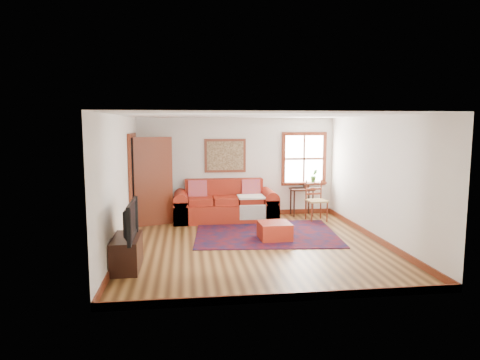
{
  "coord_description": "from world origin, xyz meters",
  "views": [
    {
      "loc": [
        -1.3,
        -8.02,
        2.33
      ],
      "look_at": [
        -0.19,
        0.6,
        1.2
      ],
      "focal_mm": 32.0,
      "sensor_mm": 36.0,
      "label": 1
    }
  ],
  "objects": [
    {
      "name": "persian_rug",
      "position": [
        0.39,
        0.79,
        0.01
      ],
      "size": [
        3.16,
        2.62,
        0.02
      ],
      "primitive_type": "cube",
      "rotation": [
        0.0,
        0.0,
        -0.09
      ],
      "color": "#500B10",
      "rests_on": "ground"
    },
    {
      "name": "red_ottoman",
      "position": [
        0.48,
        0.31,
        0.18
      ],
      "size": [
        0.64,
        0.64,
        0.35
      ],
      "primitive_type": "cube",
      "rotation": [
        0.0,
        0.0,
        0.04
      ],
      "color": "maroon",
      "rests_on": "ground"
    },
    {
      "name": "red_leather_sofa",
      "position": [
        -0.34,
        2.27,
        0.33
      ],
      "size": [
        2.51,
        1.04,
        0.98
      ],
      "color": "maroon",
      "rests_on": "ground"
    },
    {
      "name": "ladder_back_chair",
      "position": [
        1.84,
        1.95,
        0.53
      ],
      "size": [
        0.5,
        0.48,
        0.98
      ],
      "color": "tan",
      "rests_on": "ground"
    },
    {
      "name": "television",
      "position": [
        -2.25,
        -1.24,
        0.83
      ],
      "size": [
        0.14,
        1.05,
        0.61
      ],
      "primitive_type": "imported",
      "rotation": [
        0.0,
        0.0,
        1.57
      ],
      "color": "black",
      "rests_on": "media_cabinet"
    },
    {
      "name": "side_table",
      "position": [
        1.66,
        2.53,
        0.58
      ],
      "size": [
        0.59,
        0.44,
        0.7
      ],
      "color": "black",
      "rests_on": "ground"
    },
    {
      "name": "framed_artwork",
      "position": [
        -0.3,
        2.71,
        1.55
      ],
      "size": [
        1.05,
        0.07,
        0.85
      ],
      "color": "maroon",
      "rests_on": "ground"
    },
    {
      "name": "ground",
      "position": [
        0.0,
        0.0,
        0.0
      ],
      "size": [
        5.5,
        5.5,
        0.0
      ],
      "primitive_type": "plane",
      "color": "#492B13",
      "rests_on": "ground"
    },
    {
      "name": "room_envelope",
      "position": [
        0.0,
        0.02,
        1.65
      ],
      "size": [
        5.04,
        5.54,
        2.52
      ],
      "color": "silver",
      "rests_on": "ground"
    },
    {
      "name": "doorway",
      "position": [
        -2.21,
        1.78,
        1.07
      ],
      "size": [
        0.89,
        1.08,
        2.14
      ],
      "color": "black",
      "rests_on": "ground"
    },
    {
      "name": "media_cabinet",
      "position": [
        -2.27,
        -1.11,
        0.26
      ],
      "size": [
        0.43,
        0.95,
        0.53
      ],
      "primitive_type": "cube",
      "color": "black",
      "rests_on": "ground"
    },
    {
      "name": "window",
      "position": [
        1.78,
        2.7,
        1.31
      ],
      "size": [
        1.18,
        0.2,
        1.38
      ],
      "color": "white",
      "rests_on": "ground"
    },
    {
      "name": "candle_hurricane",
      "position": [
        -2.22,
        -0.68,
        0.61
      ],
      "size": [
        0.12,
        0.12,
        0.18
      ],
      "color": "silver",
      "rests_on": "media_cabinet"
    }
  ]
}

